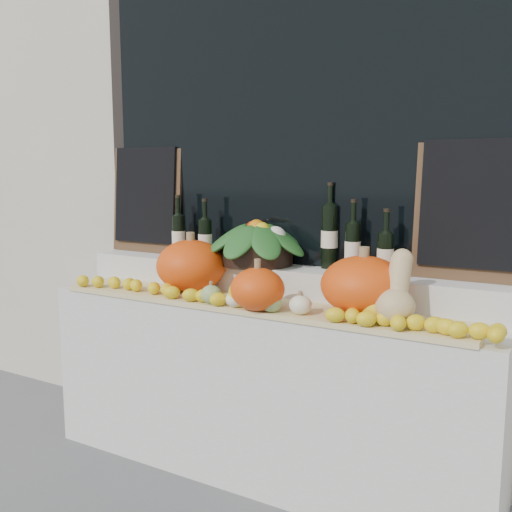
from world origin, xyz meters
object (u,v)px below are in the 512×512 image
Objects in this scene: pumpkin_left at (191,266)px; produce_bowl at (257,242)px; butternut_squash at (396,294)px; pumpkin_right at (363,285)px; wine_bottle_tall at (329,236)px.

pumpkin_left is 0.36m from produce_bowl.
produce_bowl is at bearing 160.55° from butternut_squash.
pumpkin_left is at bearing -144.81° from produce_bowl.
pumpkin_right is at bearing 156.23° from butternut_squash.
butternut_squash reaches higher than pumpkin_right.
butternut_squash reaches higher than pumpkin_left.
wine_bottle_tall is (-0.45, 0.37, 0.18)m from butternut_squash.
wine_bottle_tall reaches higher than pumpkin_right.
wine_bottle_tall is (0.65, 0.28, 0.16)m from pumpkin_left.
pumpkin_right is 0.64× the size of produce_bowl.
butternut_squash is at bearing -39.65° from wine_bottle_tall.
pumpkin_left is at bearing 175.10° from butternut_squash.
produce_bowl is at bearing 35.19° from pumpkin_left.
pumpkin_right is 0.87× the size of wine_bottle_tall.
produce_bowl is 0.38m from wine_bottle_tall.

